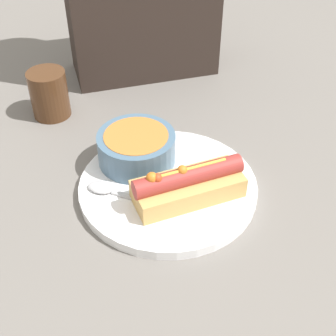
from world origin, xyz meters
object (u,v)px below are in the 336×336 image
Objects in this scene: soup_bowl at (137,147)px; drinking_glass at (49,94)px; hot_dog at (188,185)px; spoon at (112,191)px.

drinking_glass is (-0.12, 0.20, 0.00)m from soup_bowl.
hot_dog is at bearing -63.92° from soup_bowl.
hot_dog is 1.34× the size of soup_bowl.
drinking_glass reaches higher than spoon.
spoon is 1.41× the size of drinking_glass.
soup_bowl reaches higher than spoon.
spoon is (-0.10, 0.04, -0.02)m from hot_dog.
soup_bowl is at bearing -59.06° from drinking_glass.
soup_bowl is at bearing -90.81° from spoon.
drinking_glass is at bearing 120.94° from soup_bowl.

